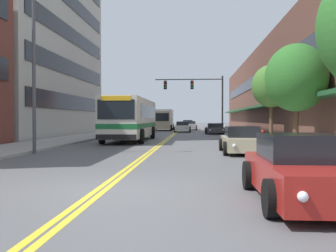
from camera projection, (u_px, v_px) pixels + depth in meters
ground_plane at (176, 132)px, 45.48m from camera, size 240.00×240.00×0.00m
sidewalk_left at (117, 132)px, 45.99m from camera, size 3.78×106.00×0.12m
sidewalk_right at (238, 132)px, 44.96m from camera, size 3.78×106.00×0.12m
centre_line at (176, 132)px, 45.48m from camera, size 0.34×106.00×0.01m
storefront_row_right at (290, 90)px, 44.45m from camera, size 9.10×68.00×10.07m
city_bus at (131, 117)px, 27.95m from camera, size 2.87×10.93×3.06m
car_champagne_parked_left_mid at (134, 128)px, 40.54m from camera, size 2.01×4.48×1.32m
car_red_parked_right_foreground at (303, 170)px, 7.35m from camera, size 1.97×4.23×1.32m
car_dark_grey_parked_right_mid at (215, 129)px, 40.64m from camera, size 2.18×4.87×1.15m
car_beige_parked_right_far at (242, 141)px, 17.80m from camera, size 1.98×4.43×1.27m
car_silver_moving_lead at (190, 126)px, 55.50m from camera, size 2.10×4.80×1.30m
car_white_moving_second at (183, 127)px, 46.20m from camera, size 1.98×4.58×1.31m
car_charcoal_moving_third at (188, 124)px, 68.03m from camera, size 2.21×4.56×1.41m
box_truck at (163, 119)px, 52.73m from camera, size 2.74×6.95×2.95m
traffic_signal_mast at (199, 92)px, 40.61m from camera, size 7.39×0.38×6.28m
street_lamp_left_near at (41, 54)px, 17.30m from camera, size 2.44×0.28×7.69m
street_tree_right_mid at (296, 78)px, 20.70m from camera, size 3.42×3.42×5.67m
street_tree_right_far at (271, 86)px, 28.75m from camera, size 2.98×2.98×5.66m
fire_hydrant at (263, 138)px, 20.87m from camera, size 0.28×0.20×0.88m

